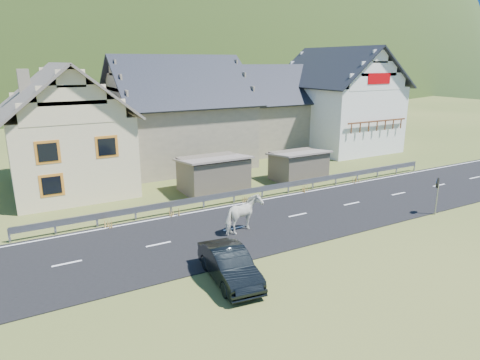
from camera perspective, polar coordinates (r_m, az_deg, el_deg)
ground at (r=23.90m, az=7.69°, el=-4.73°), size 160.00×160.00×0.00m
road at (r=23.90m, az=7.69°, el=-4.69°), size 60.00×7.00×0.04m
lane_markings at (r=23.89m, az=7.69°, el=-4.63°), size 60.00×6.60×0.01m
guardrail at (r=26.59m, az=2.98°, el=-1.23°), size 28.10×0.09×0.75m
shed_left at (r=27.89m, az=-3.58°, el=0.71°), size 4.30×3.30×2.40m
shed_right at (r=30.80m, az=7.79°, el=1.83°), size 3.80×2.90×2.20m
house_cream at (r=30.28m, az=-22.32°, el=7.05°), size 7.80×9.80×8.30m
house_stone_a at (r=35.35m, az=-8.30°, el=9.56°), size 10.80×9.80×8.90m
house_stone_b at (r=41.72m, az=3.78°, el=10.03°), size 9.80×8.80×8.10m
house_white at (r=42.93m, az=12.90°, el=10.94°), size 8.80×10.80×9.70m
mountain at (r=200.68m, az=-23.83°, el=6.16°), size 440.00×280.00×260.00m
horse at (r=21.15m, az=0.46°, el=-4.62°), size 1.65×2.33×1.79m
car at (r=16.81m, az=-1.41°, el=-11.26°), size 1.79×4.06×1.30m
traffic_mirror at (r=25.79m, az=24.80°, el=-0.94°), size 0.55×0.29×2.11m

